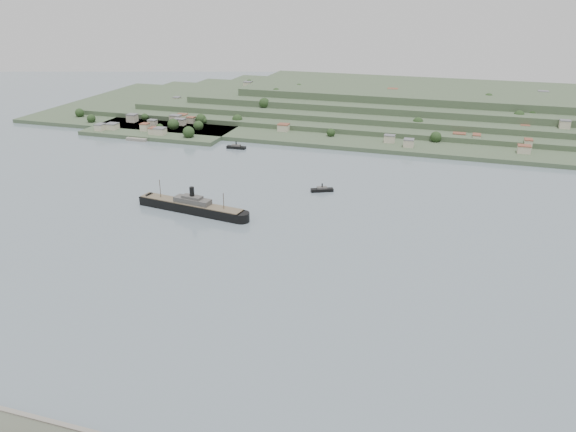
% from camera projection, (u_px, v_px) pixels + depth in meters
% --- Properties ---
extents(ground, '(1400.00, 1400.00, 0.00)m').
position_uv_depth(ground, '(259.00, 255.00, 322.77)').
color(ground, slate).
rests_on(ground, ground).
extents(far_peninsula, '(760.00, 309.00, 30.00)m').
position_uv_depth(far_peninsula, '(397.00, 106.00, 656.86)').
color(far_peninsula, '#3D5136').
rests_on(far_peninsula, ground).
extents(steamship, '(90.43, 22.48, 21.74)m').
position_uv_depth(steamship, '(188.00, 206.00, 384.18)').
color(steamship, black).
rests_on(steamship, ground).
extents(ferry_west, '(18.62, 5.75, 6.92)m').
position_uv_depth(ferry_west, '(236.00, 147.00, 531.68)').
color(ferry_west, black).
rests_on(ferry_west, ground).
extents(ferry_east, '(17.33, 11.40, 6.35)m').
position_uv_depth(ferry_east, '(322.00, 190.00, 421.78)').
color(ferry_east, black).
rests_on(ferry_east, ground).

